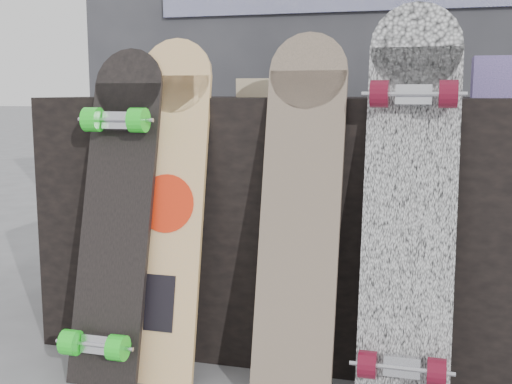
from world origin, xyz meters
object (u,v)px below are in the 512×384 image
(longboard_geisha, at_px, (167,199))
(longboard_celtic, at_px, (301,204))
(vendor_table, at_px, (303,220))
(skateboard_dark, at_px, (115,209))
(longboard_cascadia, at_px, (409,201))

(longboard_geisha, bearing_deg, longboard_celtic, -2.75)
(vendor_table, xyz_separation_m, longboard_geisha, (-0.33, -0.36, 0.11))
(vendor_table, height_order, skateboard_dark, skateboard_dark)
(longboard_geisha, xyz_separation_m, skateboard_dark, (-0.14, -0.05, -0.03))
(longboard_celtic, xyz_separation_m, longboard_cascadia, (0.28, 0.00, 0.02))
(longboard_cascadia, xyz_separation_m, skateboard_dark, (-0.82, -0.03, -0.05))
(longboard_celtic, height_order, longboard_cascadia, longboard_cascadia)
(longboard_geisha, relative_size, longboard_cascadia, 0.93)
(longboard_geisha, height_order, skateboard_dark, longboard_geisha)
(vendor_table, distance_m, skateboard_dark, 0.63)
(vendor_table, bearing_deg, longboard_geisha, -132.32)
(longboard_geisha, xyz_separation_m, longboard_cascadia, (0.68, -0.02, 0.03))
(vendor_table, xyz_separation_m, longboard_cascadia, (0.35, -0.37, 0.14))
(vendor_table, relative_size, longboard_geisha, 1.64)
(vendor_table, height_order, longboard_cascadia, longboard_cascadia)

